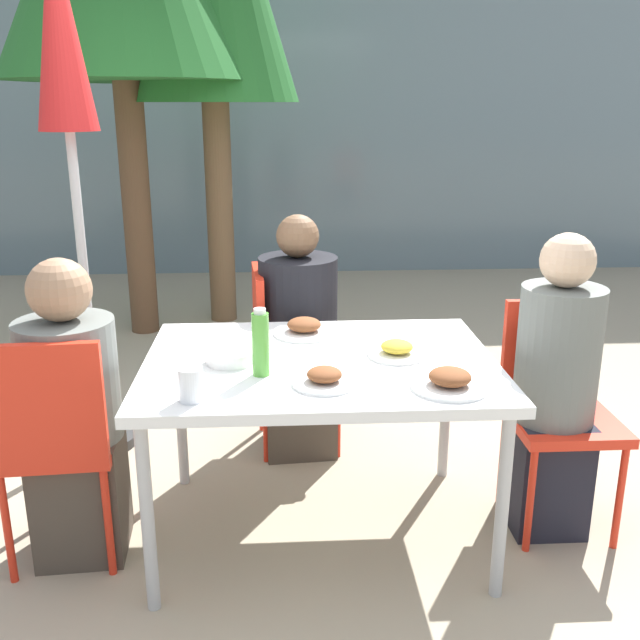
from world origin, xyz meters
name	(u,v)px	position (x,y,z in m)	size (l,w,h in m)	color
ground_plane	(320,531)	(0.00, 0.00, 0.00)	(24.00, 24.00, 0.00)	tan
building_facade	(292,117)	(0.00, 4.65, 1.50)	(10.00, 0.20, 3.00)	slate
dining_table	(320,373)	(0.00, 0.00, 0.67)	(1.28, 0.95, 0.72)	white
chair_left	(54,433)	(-0.94, -0.14, 0.52)	(0.43, 0.43, 0.89)	red
person_left	(74,421)	(-0.89, -0.06, 0.53)	(0.34, 0.34, 1.13)	#473D33
chair_right	(558,395)	(0.94, 0.08, 0.52)	(0.40, 0.40, 0.89)	red
person_right	(554,394)	(0.89, 0.00, 0.57)	(0.31, 0.31, 1.18)	black
chair_far	(281,344)	(-0.14, 0.77, 0.52)	(0.43, 0.43, 0.89)	red
person_far	(299,344)	(-0.06, 0.72, 0.53)	(0.36, 0.36, 1.15)	#473D33
closed_umbrella	(65,82)	(-1.05, 0.82, 1.71)	(0.36, 0.36, 2.37)	#333333
plate_0	(325,379)	(0.00, -0.25, 0.75)	(0.21, 0.21, 0.06)	white
plate_1	(304,328)	(-0.05, 0.30, 0.75)	(0.25, 0.25, 0.07)	white
plate_2	(397,350)	(0.29, 0.02, 0.75)	(0.21, 0.21, 0.06)	white
plate_3	(450,381)	(0.41, -0.31, 0.75)	(0.25, 0.25, 0.07)	white
bottle	(261,343)	(-0.21, -0.14, 0.84)	(0.06, 0.06, 0.24)	#51A338
drinking_cup	(191,384)	(-0.43, -0.36, 0.78)	(0.08, 0.08, 0.11)	white
salad_bowl	(230,357)	(-0.33, -0.02, 0.75)	(0.17, 0.17, 0.05)	white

